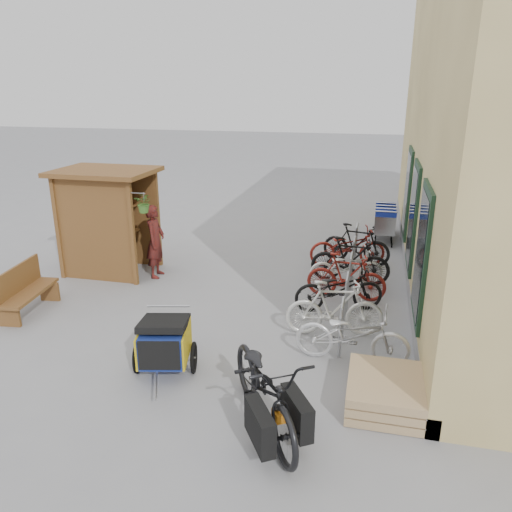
% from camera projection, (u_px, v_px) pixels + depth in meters
% --- Properties ---
extents(ground, '(80.00, 80.00, 0.00)m').
position_uv_depth(ground, '(209.00, 334.00, 8.79)').
color(ground, gray).
extents(kiosk, '(2.49, 1.65, 2.40)m').
position_uv_depth(kiosk, '(104.00, 207.00, 11.29)').
color(kiosk, brown).
rests_on(kiosk, ground).
extents(bike_rack, '(0.05, 5.35, 0.86)m').
position_uv_depth(bike_rack, '(351.00, 271.00, 10.32)').
color(bike_rack, '#A5A8AD').
rests_on(bike_rack, ground).
extents(pallet_stack, '(1.00, 1.20, 0.40)m').
position_uv_depth(pallet_stack, '(385.00, 392.00, 6.77)').
color(pallet_stack, tan).
rests_on(pallet_stack, ground).
extents(bench, '(0.63, 1.53, 0.94)m').
position_uv_depth(bench, '(25.00, 289.00, 9.49)').
color(bench, brown).
rests_on(bench, ground).
extents(shopping_carts, '(0.58, 1.94, 1.04)m').
position_uv_depth(shopping_carts, '(385.00, 218.00, 14.13)').
color(shopping_carts, silver).
rests_on(shopping_carts, ground).
extents(child_trailer, '(1.01, 1.59, 0.92)m').
position_uv_depth(child_trailer, '(164.00, 341.00, 7.51)').
color(child_trailer, '#1B3D95').
rests_on(child_trailer, ground).
extents(cargo_bike, '(1.83, 2.29, 1.17)m').
position_uv_depth(cargo_bike, '(265.00, 388.00, 6.23)').
color(cargo_bike, black).
rests_on(cargo_bike, ground).
extents(person_kiosk, '(0.45, 0.64, 1.67)m').
position_uv_depth(person_kiosk, '(155.00, 241.00, 11.21)').
color(person_kiosk, maroon).
rests_on(person_kiosk, ground).
extents(bike_0, '(1.80, 0.68, 0.94)m').
position_uv_depth(bike_0, '(352.00, 335.00, 7.78)').
color(bike_0, silver).
rests_on(bike_0, ground).
extents(bike_1, '(1.75, 0.77, 1.02)m').
position_uv_depth(bike_1, '(334.00, 308.00, 8.60)').
color(bike_1, white).
rests_on(bike_1, ground).
extents(bike_2, '(1.82, 1.13, 0.90)m').
position_uv_depth(bike_2, '(339.00, 289.00, 9.58)').
color(bike_2, black).
rests_on(bike_2, ground).
extents(bike_3, '(1.63, 0.55, 0.97)m').
position_uv_depth(bike_3, '(346.00, 277.00, 10.11)').
color(bike_3, maroon).
rests_on(bike_3, ground).
extents(bike_4, '(1.71, 0.98, 0.85)m').
position_uv_depth(bike_4, '(346.00, 267.00, 10.83)').
color(bike_4, white).
rests_on(bike_4, ground).
extents(bike_5, '(1.76, 0.58, 1.04)m').
position_uv_depth(bike_5, '(350.00, 260.00, 10.94)').
color(bike_5, black).
rests_on(bike_5, ground).
extents(bike_6, '(1.92, 1.10, 0.96)m').
position_uv_depth(bike_6, '(347.00, 247.00, 11.99)').
color(bike_6, maroon).
rests_on(bike_6, ground).
extents(bike_7, '(1.71, 0.78, 0.99)m').
position_uv_depth(bike_7, '(356.00, 244.00, 12.14)').
color(bike_7, black).
rests_on(bike_7, ground).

